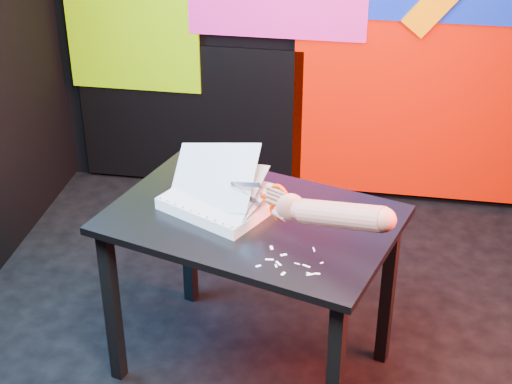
# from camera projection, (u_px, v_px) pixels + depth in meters

# --- Properties ---
(room) EXTENTS (3.01, 3.01, 2.71)m
(room) POSITION_uv_depth(u_px,v_px,m) (289.00, 64.00, 2.69)
(room) COLOR black
(room) RESTS_ON ground
(backdrop) EXTENTS (2.88, 0.05, 2.08)m
(backdrop) POSITION_uv_depth(u_px,v_px,m) (335.00, 39.00, 4.13)
(backdrop) COLOR #C60F00
(backdrop) RESTS_ON ground
(work_table) EXTENTS (1.23, 0.99, 0.75)m
(work_table) POSITION_uv_depth(u_px,v_px,m) (252.00, 240.00, 3.02)
(work_table) COLOR black
(work_table) RESTS_ON ground
(printout_stack) EXTENTS (0.47, 0.43, 0.29)m
(printout_stack) POSITION_uv_depth(u_px,v_px,m) (217.00, 202.00, 3.00)
(printout_stack) COLOR silver
(printout_stack) RESTS_ON work_table
(scissors) EXTENTS (0.23, 0.13, 0.15)m
(scissors) POSITION_uv_depth(u_px,v_px,m) (274.00, 201.00, 2.80)
(scissors) COLOR #BABAC7
(scissors) RESTS_ON printout_stack
(hand_forearm) EXTENTS (0.45, 0.28, 0.19)m
(hand_forearm) POSITION_uv_depth(u_px,v_px,m) (333.00, 214.00, 2.64)
(hand_forearm) COLOR #95543E
(hand_forearm) RESTS_ON work_table
(paper_clippings) EXTENTS (0.23, 0.19, 0.00)m
(paper_clippings) POSITION_uv_depth(u_px,v_px,m) (289.00, 263.00, 2.70)
(paper_clippings) COLOR white
(paper_clippings) RESTS_ON work_table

